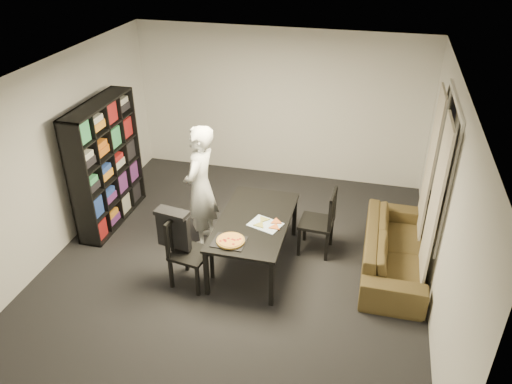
% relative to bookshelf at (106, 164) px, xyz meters
% --- Properties ---
extents(room, '(5.01, 5.51, 2.61)m').
position_rel_bookshelf_xyz_m(room, '(2.16, -0.60, 0.35)').
color(room, black).
rests_on(room, ground).
extents(window_pane, '(0.02, 1.40, 1.60)m').
position_rel_bookshelf_xyz_m(window_pane, '(4.64, -0.00, 0.55)').
color(window_pane, black).
rests_on(window_pane, room).
extents(window_frame, '(0.03, 1.52, 1.72)m').
position_rel_bookshelf_xyz_m(window_frame, '(4.64, -0.00, 0.55)').
color(window_frame, white).
rests_on(window_frame, room).
extents(curtain_left, '(0.03, 0.70, 2.25)m').
position_rel_bookshelf_xyz_m(curtain_left, '(4.56, -0.52, 0.20)').
color(curtain_left, beige).
rests_on(curtain_left, room).
extents(curtain_right, '(0.03, 0.70, 2.25)m').
position_rel_bookshelf_xyz_m(curtain_right, '(4.56, 0.52, 0.20)').
color(curtain_right, beige).
rests_on(curtain_right, room).
extents(bookshelf, '(0.35, 1.50, 1.90)m').
position_rel_bookshelf_xyz_m(bookshelf, '(0.00, 0.00, 0.00)').
color(bookshelf, black).
rests_on(bookshelf, room).
extents(dining_table, '(0.91, 1.65, 0.69)m').
position_rel_bookshelf_xyz_m(dining_table, '(2.38, -0.52, -0.33)').
color(dining_table, black).
rests_on(dining_table, room).
extents(chair_left, '(0.51, 0.51, 0.96)m').
position_rel_bookshelf_xyz_m(chair_left, '(1.62, -1.12, -0.40)').
color(chair_left, black).
rests_on(chair_left, room).
extents(chair_right, '(0.47, 0.47, 0.97)m').
position_rel_bookshelf_xyz_m(chair_right, '(3.24, -0.05, -0.40)').
color(chair_right, black).
rests_on(chair_right, room).
extents(draped_jacket, '(0.45, 0.25, 0.53)m').
position_rel_bookshelf_xyz_m(draped_jacket, '(1.49, -1.10, -0.16)').
color(draped_jacket, black).
rests_on(draped_jacket, chair_left).
extents(person, '(0.47, 0.68, 1.80)m').
position_rel_bookshelf_xyz_m(person, '(1.55, -0.23, -0.05)').
color(person, silver).
rests_on(person, room).
extents(baking_tray, '(0.41, 0.33, 0.01)m').
position_rel_bookshelf_xyz_m(baking_tray, '(2.21, -1.08, -0.26)').
color(baking_tray, black).
rests_on(baking_tray, dining_table).
extents(pepperoni_pizza, '(0.35, 0.35, 0.03)m').
position_rel_bookshelf_xyz_m(pepperoni_pizza, '(2.23, -1.08, -0.24)').
color(pepperoni_pizza, olive).
rests_on(pepperoni_pizza, dining_table).
extents(kitchen_towel, '(0.48, 0.41, 0.01)m').
position_rel_bookshelf_xyz_m(kitchen_towel, '(2.55, -0.60, -0.26)').
color(kitchen_towel, silver).
rests_on(kitchen_towel, dining_table).
extents(pizza_slices, '(0.43, 0.38, 0.01)m').
position_rel_bookshelf_xyz_m(pizza_slices, '(2.59, -0.58, -0.25)').
color(pizza_slices, gold).
rests_on(pizza_slices, dining_table).
extents(sofa, '(0.79, 2.01, 0.59)m').
position_rel_bookshelf_xyz_m(sofa, '(4.22, -0.18, -0.66)').
color(sofa, '#47351C').
rests_on(sofa, room).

